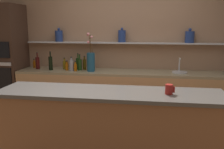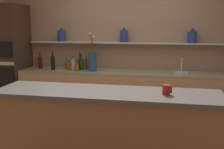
{
  "view_description": "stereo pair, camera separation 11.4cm",
  "coord_description": "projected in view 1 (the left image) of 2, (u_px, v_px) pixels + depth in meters",
  "views": [
    {
      "loc": [
        0.42,
        -3.1,
        1.72
      ],
      "look_at": [
        -0.1,
        0.36,
        1.03
      ],
      "focal_mm": 40.0,
      "sensor_mm": 36.0,
      "label": 1
    },
    {
      "loc": [
        0.53,
        -3.08,
        1.72
      ],
      "look_at": [
        -0.1,
        0.36,
        1.03
      ],
      "focal_mm": 40.0,
      "sensor_mm": 36.0,
      "label": 2
    }
  ],
  "objects": [
    {
      "name": "bottle_spirit_4",
      "position": [
        72.0,
        65.0,
        4.46
      ],
      "size": [
        0.08,
        0.08,
        0.25
      ],
      "color": "gray",
      "rests_on": "back_counter_unit"
    },
    {
      "name": "bottle_sauce_9",
      "position": [
        34.0,
        64.0,
        4.82
      ],
      "size": [
        0.05,
        0.05,
        0.17
      ],
      "color": "#9E4C0A",
      "rests_on": "back_counter_unit"
    },
    {
      "name": "bottle_wine_0",
      "position": [
        80.0,
        64.0,
        4.52
      ],
      "size": [
        0.08,
        0.08,
        0.29
      ],
      "color": "#193814",
      "rests_on": "back_counter_unit"
    },
    {
      "name": "bottle_sauce_6",
      "position": [
        75.0,
        67.0,
        4.43
      ],
      "size": [
        0.05,
        0.05,
        0.18
      ],
      "color": "#9E4C0A",
      "rests_on": "back_counter_unit"
    },
    {
      "name": "bottle_wine_8",
      "position": [
        51.0,
        63.0,
        4.52
      ],
      "size": [
        0.07,
        0.07,
        0.34
      ],
      "color": "black",
      "rests_on": "back_counter_unit"
    },
    {
      "name": "bottle_wine_3",
      "position": [
        38.0,
        63.0,
        4.65
      ],
      "size": [
        0.07,
        0.07,
        0.31
      ],
      "color": "#380C0C",
      "rests_on": "back_counter_unit"
    },
    {
      "name": "bottle_oil_5",
      "position": [
        65.0,
        65.0,
        4.64
      ],
      "size": [
        0.06,
        0.06,
        0.21
      ],
      "color": "brown",
      "rests_on": "back_counter_unit"
    },
    {
      "name": "coffee_mug",
      "position": [
        169.0,
        89.0,
        2.58
      ],
      "size": [
        0.1,
        0.08,
        0.1
      ],
      "color": "maroon",
      "rests_on": "island_counter"
    },
    {
      "name": "bottle_wine_2",
      "position": [
        78.0,
        63.0,
        4.62
      ],
      "size": [
        0.08,
        0.08,
        0.3
      ],
      "color": "#193814",
      "rests_on": "back_counter_unit"
    },
    {
      "name": "flower_vase",
      "position": [
        91.0,
        60.0,
        4.4
      ],
      "size": [
        0.14,
        0.15,
        0.68
      ],
      "color": "navy",
      "rests_on": "back_counter_unit"
    },
    {
      "name": "bottle_oil_7",
      "position": [
        85.0,
        64.0,
        4.59
      ],
      "size": [
        0.06,
        0.06,
        0.25
      ],
      "color": "#47380A",
      "rests_on": "back_counter_unit"
    },
    {
      "name": "sink_fixture",
      "position": [
        180.0,
        71.0,
        4.29
      ],
      "size": [
        0.26,
        0.26,
        0.25
      ],
      "color": "#B7B7BC",
      "rests_on": "back_counter_unit"
    },
    {
      "name": "bottle_sauce_1",
      "position": [
        67.0,
        66.0,
        4.51
      ],
      "size": [
        0.05,
        0.05,
        0.18
      ],
      "color": "#9E4C0A",
      "rests_on": "back_counter_unit"
    },
    {
      "name": "back_wall_unit",
      "position": [
        127.0,
        48.0,
        4.7
      ],
      "size": [
        5.2,
        0.28,
        2.6
      ],
      "color": "#937056",
      "rests_on": "ground_plane"
    },
    {
      "name": "back_counter_unit",
      "position": [
        120.0,
        96.0,
        4.53
      ],
      "size": [
        3.66,
        0.62,
        0.92
      ],
      "color": "tan",
      "rests_on": "ground_plane"
    },
    {
      "name": "oven_tower",
      "position": [
        6.0,
        61.0,
        4.73
      ],
      "size": [
        0.65,
        0.64,
        2.1
      ],
      "color": "#3D281E",
      "rests_on": "ground_plane"
    },
    {
      "name": "island_counter",
      "position": [
        109.0,
        135.0,
        2.8
      ],
      "size": [
        2.46,
        0.61,
        1.02
      ],
      "color": "#99603D",
      "rests_on": "ground_plane"
    }
  ]
}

